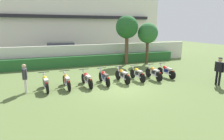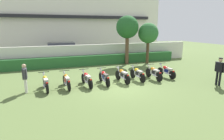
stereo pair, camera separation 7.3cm
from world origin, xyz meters
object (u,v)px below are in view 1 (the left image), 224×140
Objects in this scene: tree_far_side at (148,34)px; motorcycle_in_row_0 at (46,83)px; motorcycle_in_row_5 at (137,74)px; officer_0 at (219,69)px; motorcycle_in_row_3 at (104,77)px; motorcycle_in_row_2 at (87,79)px; motorcycle_in_row_7 at (166,71)px; motorcycle_in_row_6 at (154,73)px; inspector_person at (25,76)px; parked_car at (62,51)px; tree_near_inspector at (127,28)px; motorcycle_in_row_1 at (66,81)px; motorcycle_in_row_4 at (122,75)px.

tree_far_side is 2.08× the size of motorcycle_in_row_0.
officer_0 reaches higher than motorcycle_in_row_5.
motorcycle_in_row_3 is at bearing -140.05° from tree_far_side.
motorcycle_in_row_0 is 2.35m from motorcycle_in_row_2.
motorcycle_in_row_5 is 2.29m from motorcycle_in_row_7.
motorcycle_in_row_7 is 3.30m from officer_0.
officer_0 reaches higher than motorcycle_in_row_6.
motorcycle_in_row_7 is 1.15× the size of inspector_person.
motorcycle_in_row_6 is (4.84, -10.03, -0.48)m from parked_car.
tree_far_side is 11.92m from inspector_person.
tree_near_inspector is at bearing 168.13° from tree_far_side.
inspector_person is at bearing 87.69° from motorcycle_in_row_1.
motorcycle_in_row_5 is at bearing -95.47° from motorcycle_in_row_0.
motorcycle_in_row_2 and motorcycle_in_row_3 have the same top height.
motorcycle_in_row_7 is 9.10m from inspector_person.
motorcycle_in_row_6 is at bearing -116.59° from tree_far_side.
motorcycle_in_row_2 is (-5.22, -5.54, -2.96)m from tree_near_inspector.
officer_0 is (2.94, -2.53, 0.55)m from motorcycle_in_row_6.
motorcycle_in_row_2 is 1.13× the size of officer_0.
parked_car is 2.44× the size of motorcycle_in_row_3.
tree_far_side is at bearing -39.17° from motorcycle_in_row_5.
tree_near_inspector is 2.40× the size of motorcycle_in_row_1.
parked_car reaches higher than inspector_person.
tree_near_inspector is 2.43× the size of motorcycle_in_row_0.
motorcycle_in_row_2 is 3.39m from inspector_person.
motorcycle_in_row_3 is 2.35m from motorcycle_in_row_5.
motorcycle_in_row_2 is 4.59m from motorcycle_in_row_6.
tree_near_inspector reaches higher than motorcycle_in_row_3.
tree_far_side reaches higher than motorcycle_in_row_3.
motorcycle_in_row_6 reaches higher than motorcycle_in_row_2.
motorcycle_in_row_1 is (-6.41, -5.51, -2.96)m from tree_near_inspector.
motorcycle_in_row_3 is 1.11× the size of officer_0.
parked_car reaches higher than motorcycle_in_row_2.
motorcycle_in_row_2 is at bearing 88.21° from motorcycle_in_row_3.
motorcycle_in_row_1 is at bearing -95.07° from motorcycle_in_row_0.
motorcycle_in_row_0 is 4.68m from motorcycle_in_row_4.
parked_car is 10.40m from inspector_person.
motorcycle_in_row_5 is at bearing -126.58° from tree_far_side.
tree_near_inspector is 2.48× the size of motorcycle_in_row_7.
motorcycle_in_row_6 is at bearing -38.36° from officer_0.
motorcycle_in_row_0 is at bearing 88.47° from motorcycle_in_row_3.
motorcycle_in_row_2 is 1.09m from motorcycle_in_row_3.
motorcycle_in_row_1 is 2.29m from motorcycle_in_row_3.
motorcycle_in_row_7 is (0.52, -5.50, -2.96)m from tree_near_inspector.
tree_far_side is 6.78m from motorcycle_in_row_5.
motorcycle_in_row_0 reaches higher than motorcycle_in_row_7.
tree_near_inspector is at bearing -20.45° from motorcycle_in_row_5.
parked_car is at bearing -55.86° from officer_0.
tree_far_side is 7.49m from motorcycle_in_row_4.
parked_car is 9.90m from motorcycle_in_row_2.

